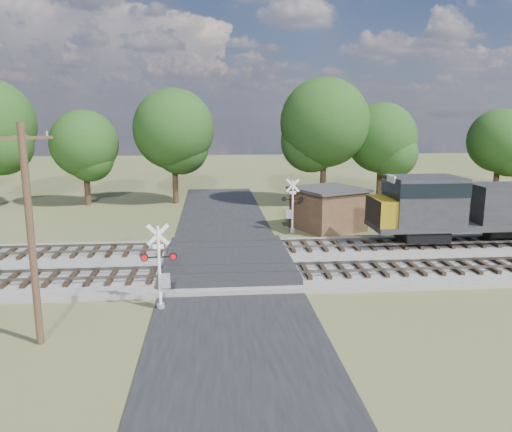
{
  "coord_description": "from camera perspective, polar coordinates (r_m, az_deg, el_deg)",
  "views": [
    {
      "loc": [
        -0.87,
        -26.87,
        8.48
      ],
      "look_at": [
        1.73,
        2.0,
        2.56
      ],
      "focal_mm": 35.0,
      "sensor_mm": 36.0,
      "label": 1
    }
  ],
  "objects": [
    {
      "name": "track_far",
      "position": [
        31.19,
        2.39,
        -3.45
      ],
      "size": [
        140.0,
        2.6,
        0.33
      ],
      "color": "black",
      "rests_on": "ballast_bed"
    },
    {
      "name": "track_near",
      "position": [
        26.44,
        3.82,
        -6.24
      ],
      "size": [
        140.0,
        2.6,
        0.33
      ],
      "color": "black",
      "rests_on": "ballast_bed"
    },
    {
      "name": "road",
      "position": [
        28.17,
        -3.15,
        -5.9
      ],
      "size": [
        7.0,
        60.0,
        0.08
      ],
      "primitive_type": "cube",
      "color": "black",
      "rests_on": "ground"
    },
    {
      "name": "treeline",
      "position": [
        47.76,
        -0.2,
        9.49
      ],
      "size": [
        81.75,
        10.29,
        11.89
      ],
      "color": "black",
      "rests_on": "ground"
    },
    {
      "name": "ground",
      "position": [
        28.18,
        -3.15,
        -5.98
      ],
      "size": [
        160.0,
        160.0,
        0.0
      ],
      "primitive_type": "plane",
      "color": "#434C29",
      "rests_on": "ground"
    },
    {
      "name": "ballast_bed",
      "position": [
        30.6,
        15.94,
        -4.71
      ],
      "size": [
        140.0,
        10.0,
        0.3
      ],
      "primitive_type": "cube",
      "color": "gray",
      "rests_on": "ground"
    },
    {
      "name": "equipment_shed",
      "position": [
        37.64,
        8.25,
        0.88
      ],
      "size": [
        6.08,
        6.08,
        3.14
      ],
      "rotation": [
        0.0,
        0.0,
        0.42
      ],
      "color": "#46291E",
      "rests_on": "ground"
    },
    {
      "name": "utility_pole",
      "position": [
        19.71,
        -24.38,
        -1.56
      ],
      "size": [
        1.9,
        0.86,
        8.23
      ],
      "rotation": [
        0.0,
        0.0,
        0.39
      ],
      "color": "#39291A",
      "rests_on": "ground"
    },
    {
      "name": "crossing_panel",
      "position": [
        28.57,
        -3.19,
        -5.08
      ],
      "size": [
        7.0,
        9.0,
        0.62
      ],
      "primitive_type": "cube",
      "color": "#262628",
      "rests_on": "ground"
    },
    {
      "name": "crossing_signal_far",
      "position": [
        36.35,
        4.07,
        0.68
      ],
      "size": [
        1.6,
        0.38,
        3.97
      ],
      "rotation": [
        0.0,
        0.0,
        3.01
      ],
      "color": "silver",
      "rests_on": "ground"
    },
    {
      "name": "crossing_signal_near",
      "position": [
        22.29,
        -10.75,
        -6.58
      ],
      "size": [
        1.57,
        0.34,
        3.9
      ],
      "rotation": [
        0.0,
        0.0,
        0.05
      ],
      "color": "silver",
      "rests_on": "ground"
    }
  ]
}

